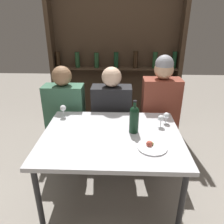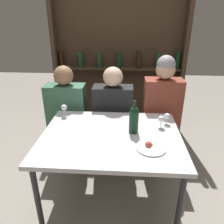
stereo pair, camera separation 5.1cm
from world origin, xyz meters
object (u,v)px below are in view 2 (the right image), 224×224
Objects in this scene: wine_glass_1 at (64,108)px; seated_person_left at (68,120)px; seated_person_center at (113,121)px; seated_person_right at (161,116)px; wine_glass_2 at (167,117)px; wine_bottle at (134,118)px; wine_glass_0 at (161,119)px; food_plate_0 at (150,147)px.

seated_person_left reaches higher than wine_glass_1.
seated_person_center is 0.55m from seated_person_right.
wine_glass_1 reaches higher than wine_glass_2.
wine_glass_1 is at bearing -148.01° from seated_person_center.
wine_glass_2 is at bearing -20.55° from seated_person_left.
wine_bottle is 0.25× the size of seated_person_center.
wine_glass_0 is 0.51m from seated_person_right.
seated_person_center is at bearing 31.99° from wine_glass_1.
seated_person_center is at bearing 112.49° from food_plate_0.
food_plate_0 is at bearing -67.51° from seated_person_center.
wine_bottle is at bearing -22.48° from wine_glass_1.
wine_glass_0 is 0.10m from wine_glass_2.
wine_glass_0 is 0.95m from wine_glass_1.
wine_glass_0 is at bearing -10.78° from wine_glass_1.
wine_bottle is 0.69m from seated_person_center.
seated_person_center is at bearing 143.01° from wine_glass_2.
wine_glass_0 is 0.50× the size of food_plate_0.
food_plate_0 is 1.21m from seated_person_left.
wine_glass_1 is at bearing -163.83° from seated_person_right.
seated_person_right is (0.20, 0.82, -0.12)m from food_plate_0.
wine_glass_2 is 0.09× the size of seated_person_center.
seated_person_center is (-0.46, 0.47, -0.27)m from wine_glass_0.
wine_glass_1 is at bearing 157.52° from wine_bottle.
wine_glass_0 is at bearing -25.29° from seated_person_left.
wine_glass_0 is 0.10× the size of seated_person_left.
wine_bottle is 1.27× the size of food_plate_0.
seated_person_left is 0.91× the size of seated_person_right.
wine_glass_1 is at bearing 146.90° from food_plate_0.
wine_glass_1 is at bearing 174.04° from wine_glass_2.
wine_glass_2 is at bearing -36.99° from seated_person_center.
seated_person_left is at bearing 180.00° from seated_person_center.
wine_glass_2 is at bearing 66.11° from food_plate_0.
wine_glass_0 is 1.06× the size of wine_glass_2.
wine_glass_2 is at bearing 49.56° from wine_glass_0.
wine_bottle is at bearing -37.65° from seated_person_left.
seated_person_center is at bearing 110.45° from wine_bottle.
wine_bottle is at bearing -69.55° from seated_person_center.
seated_person_center is at bearing 0.00° from seated_person_left.
seated_person_right is (1.01, 0.29, -0.20)m from wine_glass_1.
wine_glass_2 is at bearing 29.80° from wine_bottle.
wine_glass_1 is 1.07m from seated_person_right.
seated_person_center reaches higher than food_plate_0.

